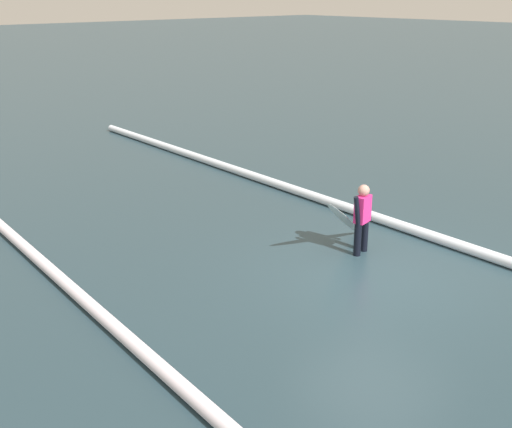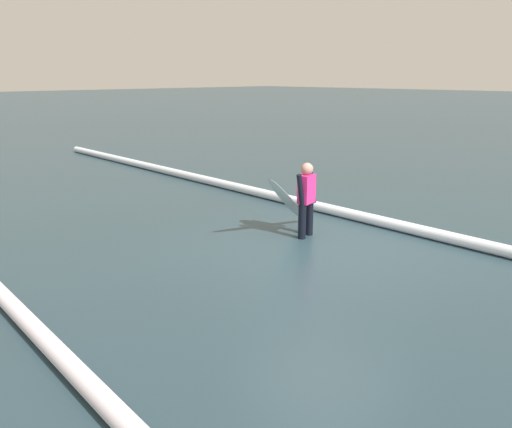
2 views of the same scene
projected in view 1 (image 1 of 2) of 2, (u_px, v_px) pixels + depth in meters
The scene contains 5 objects.
ground_plane at pixel (379, 277), 11.16m from camera, with size 182.93×182.93×0.00m, color #263B45.
surfer at pixel (362, 215), 11.92m from camera, with size 0.27×0.63×1.36m.
surfboard at pixel (345, 219), 12.18m from camera, with size 0.98×1.92×1.24m.
wave_crest_foreground at pixel (398, 225), 13.32m from camera, with size 0.21×0.21×25.82m, color white.
wave_crest_midground at pixel (97, 312), 9.73m from camera, with size 0.21×0.21×17.33m, color white.
Camera 1 is at (-6.20, 8.35, 4.74)m, focal length 44.64 mm.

